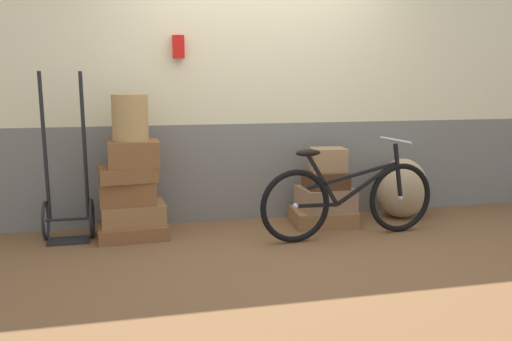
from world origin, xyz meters
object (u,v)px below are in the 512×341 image
at_px(wicker_basket, 130,118).
at_px(suitcase_3, 128,173).
at_px(suitcase_4, 134,154).
at_px(burlap_sack, 402,188).
at_px(bicycle, 349,199).
at_px(suitcase_7, 326,180).
at_px(suitcase_2, 129,192).
at_px(suitcase_6, 325,198).
at_px(suitcase_0, 132,230).
at_px(suitcase_8, 328,160).
at_px(suitcase_5, 323,217).
at_px(luggage_trolley, 68,203).
at_px(suitcase_1, 133,213).

bearing_deg(wicker_basket, suitcase_3, -170.84).
relative_size(suitcase_4, wicker_basket, 1.08).
relative_size(burlap_sack, bicycle, 0.36).
bearing_deg(suitcase_7, wicker_basket, -179.88).
relative_size(suitcase_2, suitcase_6, 0.97).
bearing_deg(wicker_basket, burlap_sack, 1.30).
height_order(suitcase_7, burlap_sack, burlap_sack).
xyz_separation_m(suitcase_7, burlap_sack, (0.83, 0.08, -0.13)).
height_order(suitcase_0, suitcase_8, suitcase_8).
xyz_separation_m(suitcase_0, suitcase_3, (-0.02, 0.01, 0.50)).
bearing_deg(suitcase_5, suitcase_3, -175.75).
relative_size(suitcase_2, luggage_trolley, 0.33).
bearing_deg(suitcase_2, suitcase_5, 1.14).
bearing_deg(luggage_trolley, suitcase_6, -1.60).
height_order(suitcase_8, burlap_sack, suitcase_8).
xyz_separation_m(suitcase_6, bicycle, (0.05, -0.44, 0.09)).
xyz_separation_m(suitcase_7, luggage_trolley, (-2.29, 0.09, -0.12)).
bearing_deg(burlap_sack, suitcase_0, -178.25).
xyz_separation_m(suitcase_5, suitcase_7, (0.01, -0.03, 0.36)).
distance_m(suitcase_0, suitcase_4, 0.67).
xyz_separation_m(suitcase_5, bicycle, (0.07, -0.44, 0.26)).
height_order(suitcase_6, luggage_trolley, luggage_trolley).
bearing_deg(suitcase_2, suitcase_4, -24.11).
xyz_separation_m(suitcase_0, luggage_trolley, (-0.52, 0.08, 0.25)).
bearing_deg(suitcase_6, burlap_sack, -1.14).
height_order(burlap_sack, bicycle, bicycle).
bearing_deg(suitcase_4, suitcase_1, 128.31).
bearing_deg(wicker_basket, suitcase_0, -130.82).
bearing_deg(luggage_trolley, suitcase_7, -2.23).
bearing_deg(suitcase_1, suitcase_6, -3.41).
bearing_deg(bicycle, suitcase_3, 166.66).
bearing_deg(suitcase_5, luggage_trolley, -177.58).
distance_m(wicker_basket, burlap_sack, 2.68).
bearing_deg(suitcase_6, wicker_basket, 174.77).
distance_m(suitcase_2, suitcase_4, 0.34).
height_order(suitcase_0, bicycle, bicycle).
relative_size(suitcase_1, burlap_sack, 0.90).
bearing_deg(burlap_sack, suitcase_6, -175.91).
height_order(suitcase_6, wicker_basket, wicker_basket).
bearing_deg(suitcase_6, suitcase_4, 175.26).
xyz_separation_m(luggage_trolley, bicycle, (2.34, -0.51, 0.03)).
xyz_separation_m(suitcase_4, suitcase_6, (1.74, 0.01, -0.48)).
xyz_separation_m(suitcase_2, bicycle, (1.83, -0.45, -0.06)).
bearing_deg(suitcase_5, suitcase_0, -175.28).
xyz_separation_m(suitcase_6, wicker_basket, (-1.75, 0.00, 0.78)).
distance_m(suitcase_4, suitcase_8, 1.76).
relative_size(suitcase_4, suitcase_7, 1.11).
height_order(suitcase_0, suitcase_7, suitcase_7).
bearing_deg(luggage_trolley, bicycle, -12.20).
relative_size(suitcase_3, bicycle, 0.29).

